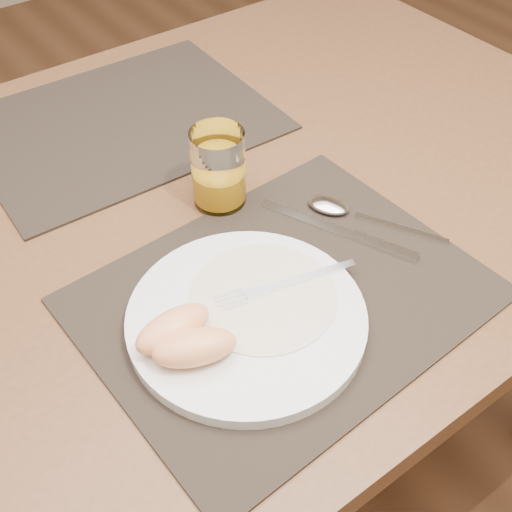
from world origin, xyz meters
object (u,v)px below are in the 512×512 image
at_px(placemat_far, 122,122).
at_px(plate, 247,318).
at_px(spoon, 339,208).
at_px(juice_glass, 218,172).
at_px(fork, 275,287).
at_px(knife, 351,234).
at_px(table, 189,244).
at_px(placemat_near, 284,296).

xyz_separation_m(placemat_far, plate, (-0.08, -0.45, 0.01)).
relative_size(plate, spoon, 1.52).
height_order(plate, juice_glass, juice_glass).
xyz_separation_m(placemat_far, fork, (-0.03, -0.44, 0.02)).
xyz_separation_m(plate, fork, (0.05, 0.01, 0.01)).
xyz_separation_m(spoon, juice_glass, (-0.11, 0.12, 0.04)).
bearing_deg(knife, plate, -168.90).
xyz_separation_m(table, plate, (-0.06, -0.23, 0.10)).
distance_m(fork, knife, 0.15).
bearing_deg(table, juice_glass, -38.61).
bearing_deg(juice_glass, table, 141.39).
distance_m(spoon, juice_glass, 0.17).
bearing_deg(spoon, plate, -158.78).
xyz_separation_m(fork, juice_glass, (0.05, 0.18, 0.03)).
height_order(placemat_near, juice_glass, juice_glass).
bearing_deg(placemat_near, spoon, 25.93).
relative_size(knife, juice_glass, 1.92).
height_order(fork, knife, fork).
xyz_separation_m(placemat_near, juice_glass, (0.04, 0.19, 0.05)).
bearing_deg(knife, spoon, 66.49).
bearing_deg(placemat_far, plate, -99.91).
relative_size(placemat_near, fork, 2.60).
xyz_separation_m(placemat_near, plate, (-0.06, -0.01, 0.01)).
height_order(plate, spoon, plate).
bearing_deg(knife, fork, -169.95).
height_order(spoon, juice_glass, juice_glass).
height_order(table, plate, plate).
distance_m(placemat_far, knife, 0.43).
distance_m(fork, juice_glass, 0.19).
distance_m(placemat_near, plate, 0.06).
bearing_deg(table, fork, -92.25).
height_order(table, placemat_near, placemat_near).
height_order(placemat_far, juice_glass, juice_glass).
bearing_deg(spoon, placemat_near, -154.07).
bearing_deg(plate, table, 75.90).
xyz_separation_m(placemat_far, knife, (0.11, -0.41, 0.00)).
xyz_separation_m(table, knife, (0.13, -0.19, 0.09)).
xyz_separation_m(placemat_near, knife, (0.13, 0.03, 0.00)).
bearing_deg(spoon, placemat_far, 109.88).
bearing_deg(juice_glass, placemat_far, 94.07).
bearing_deg(spoon, knife, -113.51).
bearing_deg(placemat_far, spoon, -70.12).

